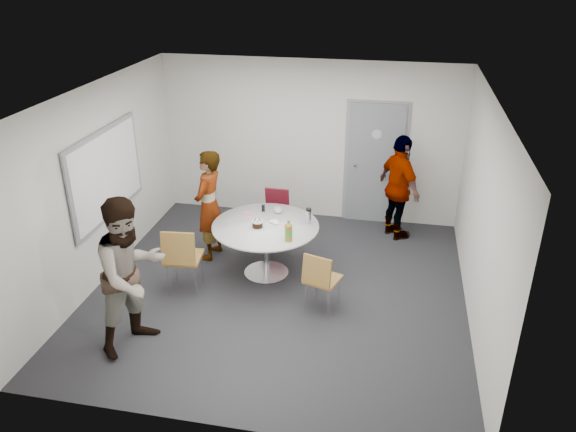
% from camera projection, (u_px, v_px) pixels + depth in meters
% --- Properties ---
extents(floor, '(5.00, 5.00, 0.00)m').
position_uv_depth(floor, '(279.00, 290.00, 7.73)').
color(floor, black).
rests_on(floor, ground).
extents(ceiling, '(5.00, 5.00, 0.00)m').
position_uv_depth(ceiling, '(277.00, 95.00, 6.56)').
color(ceiling, silver).
rests_on(ceiling, wall_back).
extents(wall_back, '(5.00, 0.00, 5.00)m').
position_uv_depth(wall_back, '(310.00, 141.00, 9.36)').
color(wall_back, silver).
rests_on(wall_back, floor).
extents(wall_left, '(0.00, 5.00, 5.00)m').
position_uv_depth(wall_left, '(98.00, 186.00, 7.59)').
color(wall_left, silver).
rests_on(wall_left, floor).
extents(wall_right, '(0.00, 5.00, 5.00)m').
position_uv_depth(wall_right, '(482.00, 217.00, 6.70)').
color(wall_right, silver).
rests_on(wall_right, floor).
extents(wall_front, '(5.00, 0.00, 5.00)m').
position_uv_depth(wall_front, '(218.00, 313.00, 4.93)').
color(wall_front, silver).
rests_on(wall_front, floor).
extents(door, '(1.02, 0.17, 2.12)m').
position_uv_depth(door, '(375.00, 164.00, 9.29)').
color(door, slate).
rests_on(door, wall_back).
extents(whiteboard, '(0.04, 1.90, 1.25)m').
position_uv_depth(whiteboard, '(107.00, 174.00, 7.71)').
color(whiteboard, gray).
rests_on(whiteboard, wall_left).
extents(table, '(1.49, 1.49, 1.08)m').
position_uv_depth(table, '(267.00, 232.00, 7.83)').
color(table, silver).
rests_on(table, floor).
extents(chair_near_left, '(0.51, 0.55, 0.98)m').
position_uv_depth(chair_near_left, '(181.00, 255.00, 7.41)').
color(chair_near_left, brown).
rests_on(chair_near_left, floor).
extents(chair_near_right, '(0.50, 0.53, 0.84)m').
position_uv_depth(chair_near_right, '(320.00, 277.00, 7.07)').
color(chair_near_right, brown).
rests_on(chair_near_right, floor).
extents(chair_far, '(0.41, 0.44, 0.84)m').
position_uv_depth(chair_far, '(276.00, 210.00, 8.87)').
color(chair_far, maroon).
rests_on(chair_far, floor).
extents(person_main, '(0.48, 0.66, 1.68)m').
position_uv_depth(person_main, '(209.00, 205.00, 8.24)').
color(person_main, '#A5C6EA').
rests_on(person_main, floor).
extents(person_left, '(1.05, 1.14, 1.87)m').
position_uv_depth(person_left, '(131.00, 275.00, 6.30)').
color(person_left, white).
rests_on(person_left, floor).
extents(person_right, '(0.91, 1.06, 1.71)m').
position_uv_depth(person_right, '(399.00, 188.00, 8.81)').
color(person_right, black).
rests_on(person_right, floor).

